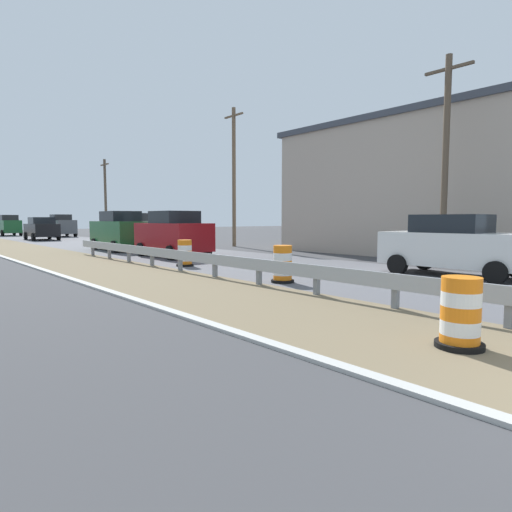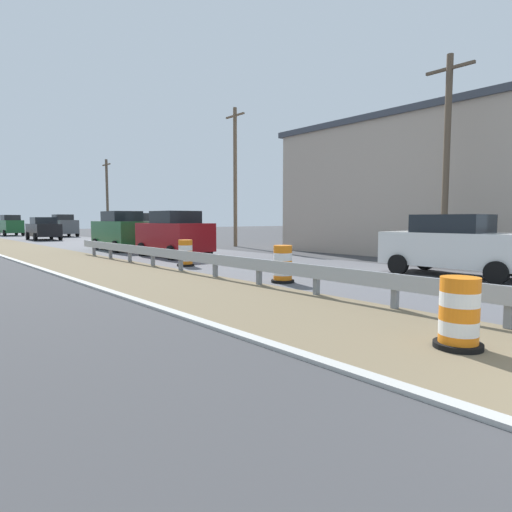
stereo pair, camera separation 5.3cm
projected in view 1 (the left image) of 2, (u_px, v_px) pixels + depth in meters
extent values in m
cube|color=slate|center=(510.00, 307.00, 7.04)|extent=(0.12, 0.12, 0.70)
cube|color=slate|center=(396.00, 291.00, 8.61)|extent=(0.12, 0.12, 0.70)
cube|color=slate|center=(317.00, 280.00, 10.18)|extent=(0.12, 0.12, 0.70)
cube|color=slate|center=(259.00, 272.00, 11.76)|extent=(0.12, 0.12, 0.70)
cube|color=slate|center=(215.00, 265.00, 13.33)|extent=(0.12, 0.12, 0.70)
cube|color=slate|center=(180.00, 261.00, 14.91)|extent=(0.12, 0.12, 0.70)
cube|color=slate|center=(152.00, 257.00, 16.48)|extent=(0.12, 0.12, 0.70)
cube|color=slate|center=(129.00, 253.00, 18.05)|extent=(0.12, 0.12, 0.70)
cube|color=slate|center=(109.00, 251.00, 19.63)|extent=(0.12, 0.12, 0.70)
cube|color=slate|center=(93.00, 248.00, 21.20)|extent=(0.12, 0.12, 0.70)
cylinder|color=orange|center=(459.00, 341.00, 5.99)|extent=(0.52, 0.52, 0.20)
cylinder|color=white|center=(460.00, 327.00, 5.97)|extent=(0.52, 0.52, 0.20)
cylinder|color=orange|center=(461.00, 313.00, 5.95)|extent=(0.52, 0.52, 0.20)
cylinder|color=white|center=(461.00, 298.00, 5.94)|extent=(0.52, 0.52, 0.20)
cylinder|color=orange|center=(462.00, 284.00, 5.92)|extent=(0.52, 0.52, 0.20)
cylinder|color=black|center=(459.00, 345.00, 5.99)|extent=(0.66, 0.66, 0.08)
cylinder|color=orange|center=(283.00, 279.00, 12.14)|extent=(0.52, 0.52, 0.21)
cylinder|color=white|center=(283.00, 271.00, 12.12)|extent=(0.52, 0.52, 0.21)
cylinder|color=orange|center=(283.00, 264.00, 12.11)|extent=(0.52, 0.52, 0.21)
cylinder|color=white|center=(283.00, 257.00, 12.09)|extent=(0.52, 0.52, 0.21)
cylinder|color=orange|center=(283.00, 249.00, 12.07)|extent=(0.52, 0.52, 0.21)
cylinder|color=black|center=(283.00, 281.00, 12.15)|extent=(0.65, 0.65, 0.08)
cylinder|color=orange|center=(185.00, 264.00, 16.34)|extent=(0.52, 0.52, 0.20)
cylinder|color=white|center=(185.00, 258.00, 16.33)|extent=(0.52, 0.52, 0.20)
cylinder|color=orange|center=(185.00, 253.00, 16.31)|extent=(0.52, 0.52, 0.20)
cylinder|color=white|center=(185.00, 248.00, 16.29)|extent=(0.52, 0.52, 0.20)
cylinder|color=orange|center=(185.00, 243.00, 16.28)|extent=(0.52, 0.52, 0.20)
cylinder|color=black|center=(185.00, 265.00, 16.35)|extent=(0.65, 0.65, 0.08)
cube|color=#195128|center=(8.00, 226.00, 46.07)|extent=(1.87, 4.17, 1.32)
cube|color=black|center=(8.00, 218.00, 45.87)|extent=(1.62, 1.95, 0.56)
cylinder|color=black|center=(14.00, 232.00, 47.70)|extent=(0.24, 0.65, 0.64)
cylinder|color=black|center=(2.00, 233.00, 44.55)|extent=(0.24, 0.65, 0.64)
cylinder|color=black|center=(21.00, 233.00, 45.71)|extent=(0.24, 0.65, 0.64)
cube|color=silver|center=(456.00, 249.00, 13.47)|extent=(1.98, 4.51, 1.04)
cube|color=black|center=(452.00, 223.00, 13.53)|extent=(1.72, 2.10, 0.56)
cylinder|color=black|center=(496.00, 273.00, 11.82)|extent=(0.24, 0.65, 0.64)
cylinder|color=black|center=(424.00, 261.00, 15.21)|extent=(0.24, 0.65, 0.64)
cylinder|color=black|center=(398.00, 264.00, 13.98)|extent=(0.24, 0.65, 0.64)
cube|color=maroon|center=(173.00, 237.00, 20.29)|extent=(1.89, 4.28, 1.27)
cube|color=black|center=(174.00, 217.00, 20.08)|extent=(1.69, 1.97, 0.56)
cylinder|color=black|center=(141.00, 249.00, 20.80)|extent=(0.22, 0.64, 0.64)
cylinder|color=black|center=(175.00, 248.00, 22.02)|extent=(0.22, 0.64, 0.64)
cylinder|color=black|center=(171.00, 253.00, 18.68)|extent=(0.22, 0.64, 0.64)
cylinder|color=black|center=(206.00, 251.00, 19.89)|extent=(0.22, 0.64, 0.64)
cube|color=silver|center=(133.00, 230.00, 30.72)|extent=(2.01, 4.12, 1.31)
cube|color=black|center=(132.00, 217.00, 30.76)|extent=(1.75, 1.92, 0.56)
cylinder|color=black|center=(155.00, 240.00, 30.42)|extent=(0.24, 0.65, 0.64)
cylinder|color=black|center=(130.00, 241.00, 29.16)|extent=(0.24, 0.65, 0.64)
cylinder|color=black|center=(137.00, 238.00, 32.40)|extent=(0.24, 0.65, 0.64)
cylinder|color=black|center=(113.00, 239.00, 31.14)|extent=(0.24, 0.65, 0.64)
cube|color=#195128|center=(119.00, 233.00, 24.46)|extent=(1.95, 4.80, 1.33)
cube|color=black|center=(120.00, 216.00, 24.23)|extent=(1.69, 2.23, 0.56)
cylinder|color=black|center=(94.00, 244.00, 25.17)|extent=(0.24, 0.65, 0.64)
cylinder|color=black|center=(124.00, 243.00, 26.29)|extent=(0.24, 0.65, 0.64)
cylinder|color=black|center=(114.00, 247.00, 22.73)|extent=(0.24, 0.65, 0.64)
cylinder|color=black|center=(146.00, 245.00, 23.86)|extent=(0.24, 0.65, 0.64)
cube|color=#4C5156|center=(62.00, 227.00, 43.55)|extent=(1.81, 4.14, 1.35)
cube|color=black|center=(61.00, 217.00, 43.60)|extent=(1.62, 1.91, 0.56)
cylinder|color=black|center=(75.00, 234.00, 43.15)|extent=(0.22, 0.64, 0.64)
cylinder|color=black|center=(56.00, 234.00, 42.00)|extent=(0.22, 0.64, 0.64)
cylinder|color=black|center=(67.00, 233.00, 45.22)|extent=(0.22, 0.64, 0.64)
cylinder|color=black|center=(49.00, 233.00, 44.07)|extent=(0.22, 0.64, 0.64)
cube|color=black|center=(42.00, 230.00, 36.69)|extent=(2.06, 4.63, 1.05)
cube|color=black|center=(42.00, 221.00, 36.48)|extent=(1.79, 2.16, 0.56)
cylinder|color=black|center=(26.00, 236.00, 37.31)|extent=(0.24, 0.65, 0.64)
cylinder|color=black|center=(49.00, 235.00, 38.50)|extent=(0.24, 0.65, 0.64)
cylinder|color=black|center=(33.00, 237.00, 34.96)|extent=(0.24, 0.65, 0.64)
cylinder|color=black|center=(59.00, 236.00, 36.15)|extent=(0.24, 0.65, 0.64)
cube|color=#AD9E8E|center=(424.00, 190.00, 21.51)|extent=(6.05, 14.07, 6.39)
cube|color=#3D424C|center=(426.00, 122.00, 21.22)|extent=(6.30, 14.63, 0.30)
cylinder|color=brown|center=(445.00, 162.00, 16.04)|extent=(0.24, 0.24, 7.75)
cube|color=brown|center=(449.00, 69.00, 15.75)|extent=(0.12, 1.80, 0.10)
cylinder|color=brown|center=(234.00, 178.00, 27.66)|extent=(0.24, 0.24, 8.80)
cube|color=brown|center=(234.00, 116.00, 27.32)|extent=(0.12, 1.80, 0.10)
cylinder|color=brown|center=(106.00, 199.00, 41.56)|extent=(0.24, 0.24, 7.47)
cube|color=brown|center=(105.00, 165.00, 41.28)|extent=(0.12, 1.80, 0.10)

